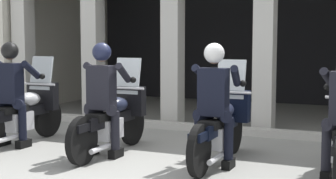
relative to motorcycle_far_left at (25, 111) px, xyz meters
The scene contains 9 objects.
ground_plane 3.57m from the motorcycle_far_left, 47.44° to the left, with size 80.00×80.00×0.00m, color gray.
station_building 5.57m from the motorcycle_far_left, 64.75° to the left, with size 9.90×4.65×3.14m.
kerb_strip 3.12m from the motorcycle_far_left, 42.18° to the left, with size 9.40×0.24×0.12m, color #B7B5AD.
motorcycle_far_left is the anchor object (origin of this frame).
police_officer_far_left 0.52m from the motorcycle_far_left, 90.26° to the right, with size 0.63×0.61×1.58m.
motorcycle_center_left 1.60m from the motorcycle_far_left, ahead, with size 0.62×2.04×1.35m.
police_officer_center_left 1.68m from the motorcycle_far_left, 10.26° to the right, with size 0.63×0.61×1.58m.
motorcycle_center_right 3.19m from the motorcycle_far_left, ahead, with size 0.62×2.04×1.35m.
police_officer_center_right 3.23m from the motorcycle_far_left, ahead, with size 0.63×0.61×1.58m.
Camera 1 is at (2.87, -5.96, 1.65)m, focal length 54.85 mm.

